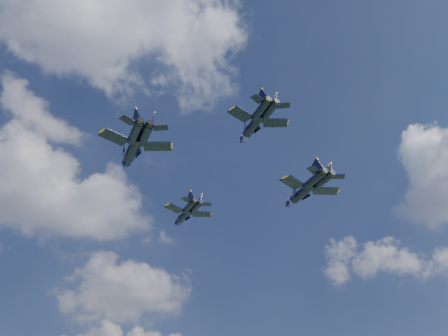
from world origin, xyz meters
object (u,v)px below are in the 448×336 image
Objects in this scene: jet_slot at (253,126)px; jet_lead at (184,215)px; jet_right at (302,193)px; jet_left at (133,149)px.

jet_lead is at bearing 89.36° from jet_slot.
jet_lead is 27.20m from jet_right.
jet_lead is at bearing 127.12° from jet_right.
jet_lead is 27.64m from jet_left.
jet_lead is 1.04× the size of jet_slot.
jet_left is 22.51m from jet_slot.
jet_left is at bearing -131.45° from jet_lead.
jet_left is at bearing 178.41° from jet_right.
jet_right is (34.54, 3.47, -0.78)m from jet_left.
jet_lead reaches higher than jet_left.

